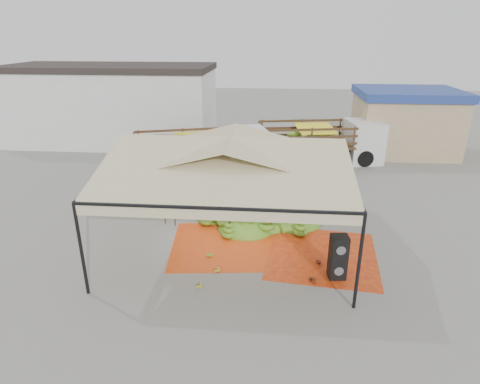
# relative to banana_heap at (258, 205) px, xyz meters

# --- Properties ---
(ground) EXTENTS (90.00, 90.00, 0.00)m
(ground) POSITION_rel_banana_heap_xyz_m (-0.94, -1.74, -0.62)
(ground) COLOR slate
(ground) RESTS_ON ground
(canopy_tent) EXTENTS (8.10, 8.10, 4.00)m
(canopy_tent) POSITION_rel_banana_heap_xyz_m (-0.94, -1.74, 2.68)
(canopy_tent) COLOR black
(canopy_tent) RESTS_ON ground
(building_white) EXTENTS (14.30, 6.30, 5.40)m
(building_white) POSITION_rel_banana_heap_xyz_m (-10.94, 12.26, 2.09)
(building_white) COLOR silver
(building_white) RESTS_ON ground
(building_tan) EXTENTS (6.30, 5.30, 4.10)m
(building_tan) POSITION_rel_banana_heap_xyz_m (9.06, 11.26, 1.45)
(building_tan) COLOR tan
(building_tan) RESTS_ON ground
(tarp_left) EXTENTS (4.32, 4.15, 0.01)m
(tarp_left) POSITION_rel_banana_heap_xyz_m (-1.11, -2.42, -0.62)
(tarp_left) COLOR #D54714
(tarp_left) RESTS_ON ground
(tarp_right) EXTENTS (4.21, 4.38, 0.01)m
(tarp_right) POSITION_rel_banana_heap_xyz_m (2.45, -2.84, -0.62)
(tarp_right) COLOR #CD5713
(tarp_right) RESTS_ON ground
(banana_heap) EXTENTS (5.89, 4.87, 1.24)m
(banana_heap) POSITION_rel_banana_heap_xyz_m (0.00, 0.00, 0.00)
(banana_heap) COLOR #47821B
(banana_heap) RESTS_ON ground
(hand_yellow_a) EXTENTS (0.45, 0.39, 0.18)m
(hand_yellow_a) POSITION_rel_banana_heap_xyz_m (-1.67, -5.14, -0.53)
(hand_yellow_a) COLOR gold
(hand_yellow_a) RESTS_ON ground
(hand_yellow_b) EXTENTS (0.45, 0.37, 0.20)m
(hand_yellow_b) POSITION_rel_banana_heap_xyz_m (-1.24, -4.20, -0.52)
(hand_yellow_b) COLOR gold
(hand_yellow_b) RESTS_ON ground
(hand_red_a) EXTENTS (0.53, 0.46, 0.21)m
(hand_red_a) POSITION_rel_banana_heap_xyz_m (1.89, -4.56, -0.51)
(hand_red_a) COLOR #512912
(hand_red_a) RESTS_ON ground
(hand_red_b) EXTENTS (0.42, 0.35, 0.19)m
(hand_red_b) POSITION_rel_banana_heap_xyz_m (2.18, -3.42, -0.53)
(hand_red_b) COLOR maroon
(hand_red_b) RESTS_ON ground
(hand_green) EXTENTS (0.57, 0.54, 0.20)m
(hand_green) POSITION_rel_banana_heap_xyz_m (-1.60, -3.21, -0.52)
(hand_green) COLOR #55851B
(hand_green) RESTS_ON ground
(hanging_bunches) EXTENTS (3.24, 0.24, 0.20)m
(hanging_bunches) POSITION_rel_banana_heap_xyz_m (0.27, -1.71, 2.00)
(hanging_bunches) COLOR #5C861B
(hanging_bunches) RESTS_ON ground
(speaker_stack) EXTENTS (0.59, 0.53, 1.51)m
(speaker_stack) POSITION_rel_banana_heap_xyz_m (2.76, -4.21, 0.13)
(speaker_stack) COLOR black
(speaker_stack) RESTS_ON ground
(banana_leaves) EXTENTS (0.96, 1.36, 3.70)m
(banana_leaves) POSITION_rel_banana_heap_xyz_m (-3.54, -1.11, -0.62)
(banana_leaves) COLOR #356B1C
(banana_leaves) RESTS_ON ground
(vendor) EXTENTS (0.67, 0.44, 1.83)m
(vendor) POSITION_rel_banana_heap_xyz_m (0.61, 1.61, 0.29)
(vendor) COLOR gray
(vendor) RESTS_ON ground
(truck_left) EXTENTS (7.58, 4.42, 2.46)m
(truck_left) POSITION_rel_banana_heap_xyz_m (-3.08, 5.61, 0.90)
(truck_left) COLOR #512E1B
(truck_left) RESTS_ON ground
(truck_right) EXTENTS (7.58, 3.74, 2.49)m
(truck_right) POSITION_rel_banana_heap_xyz_m (3.70, 8.48, 0.91)
(truck_right) COLOR #452E17
(truck_right) RESTS_ON ground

